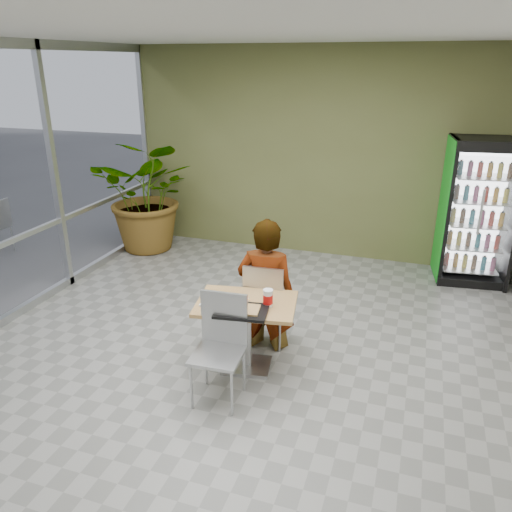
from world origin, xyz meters
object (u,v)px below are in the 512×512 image
(seated_woman, at_px, (266,296))
(soda_cup, at_px, (268,298))
(chair_near, at_px, (221,338))
(dining_table, at_px, (246,321))
(chair_far, at_px, (265,299))
(beverage_fridge, at_px, (477,212))
(potted_plant, at_px, (150,195))
(cafeteria_tray, at_px, (242,311))

(seated_woman, distance_m, soda_cup, 0.62)
(soda_cup, bearing_deg, chair_near, -123.98)
(dining_table, height_order, chair_far, chair_far)
(dining_table, relative_size, soda_cup, 6.12)
(chair_far, height_order, soda_cup, chair_far)
(chair_far, xyz_separation_m, soda_cup, (0.18, -0.48, 0.26))
(beverage_fridge, height_order, potted_plant, beverage_fridge)
(cafeteria_tray, height_order, potted_plant, potted_plant)
(potted_plant, bearing_deg, cafeteria_tray, -48.37)
(dining_table, relative_size, chair_near, 1.06)
(cafeteria_tray, bearing_deg, chair_far, 88.58)
(chair_near, xyz_separation_m, soda_cup, (0.31, 0.45, 0.24))
(chair_far, height_order, beverage_fridge, beverage_fridge)
(soda_cup, bearing_deg, chair_far, 110.32)
(dining_table, relative_size, seated_woman, 0.61)
(potted_plant, bearing_deg, soda_cup, -44.38)
(chair_far, bearing_deg, cafeteria_tray, 84.79)
(cafeteria_tray, bearing_deg, seated_woman, 89.21)
(dining_table, bearing_deg, potted_plant, 133.44)
(chair_far, relative_size, beverage_fridge, 0.48)
(seated_woman, distance_m, beverage_fridge, 3.46)
(soda_cup, relative_size, potted_plant, 0.09)
(soda_cup, distance_m, potted_plant, 4.05)
(cafeteria_tray, relative_size, potted_plant, 0.27)
(dining_table, bearing_deg, chair_far, 84.10)
(dining_table, xyz_separation_m, cafeteria_tray, (0.03, -0.22, 0.23))
(seated_woman, relative_size, soda_cup, 10.10)
(soda_cup, xyz_separation_m, cafeteria_tray, (-0.20, -0.20, -0.07))
(dining_table, distance_m, chair_far, 0.47)
(chair_far, distance_m, cafeteria_tray, 0.71)
(seated_woman, xyz_separation_m, beverage_fridge, (2.24, 2.61, 0.43))
(dining_table, height_order, beverage_fridge, beverage_fridge)
(potted_plant, bearing_deg, dining_table, -46.56)
(chair_near, bearing_deg, chair_far, 78.70)
(seated_woman, height_order, cafeteria_tray, seated_woman)
(soda_cup, relative_size, cafeteria_tray, 0.35)
(cafeteria_tray, bearing_deg, chair_near, -113.87)
(dining_table, distance_m, seated_woman, 0.52)
(dining_table, height_order, cafeteria_tray, cafeteria_tray)
(beverage_fridge, bearing_deg, soda_cup, -130.10)
(chair_far, relative_size, chair_near, 0.97)
(seated_woman, distance_m, potted_plant, 3.57)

